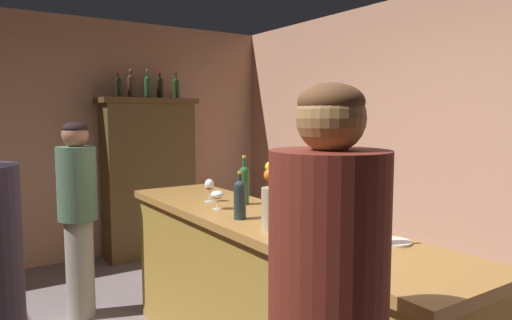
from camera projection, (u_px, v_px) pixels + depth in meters
name	position (u px, v px, depth m)	size (l,w,h in m)	color
wall_back	(56.00, 141.00, 5.02)	(5.12, 0.12, 2.68)	tan
wall_right	(487.00, 151.00, 3.66)	(0.12, 6.70, 2.68)	tan
bar_counter	(264.00, 299.00, 2.79)	(0.64, 2.76, 1.02)	olive
display_cabinet	(149.00, 174.00, 5.32)	(1.08, 0.43, 1.81)	brown
wine_bottle_riesling	(329.00, 200.00, 2.46)	(0.07, 0.07, 0.35)	#442F14
wine_bottle_syrah	(244.00, 183.00, 3.12)	(0.07, 0.07, 0.33)	#215128
wine_bottle_chardonnay	(295.00, 214.00, 2.24)	(0.06, 0.06, 0.28)	#1B2D3B
wine_bottle_rose	(371.00, 216.00, 2.11)	(0.07, 0.07, 0.32)	#203D18
wine_bottle_merlot	(240.00, 198.00, 2.68)	(0.07, 0.07, 0.28)	#222E31
wine_glass_front	(209.00, 186.00, 3.23)	(0.07, 0.07, 0.16)	white
wine_glass_mid	(217.00, 196.00, 2.97)	(0.08, 0.08, 0.12)	white
flower_arrangement	(273.00, 200.00, 2.42)	(0.14, 0.12, 0.38)	tan
cheese_plate	(393.00, 242.00, 2.19)	(0.17, 0.17, 0.01)	white
display_bottle_left	(118.00, 86.00, 5.04)	(0.07, 0.07, 0.28)	black
display_bottle_midleft	(131.00, 85.00, 5.12)	(0.08, 0.08, 0.31)	#482B1E
display_bottle_center	(148.00, 86.00, 5.23)	(0.07, 0.07, 0.32)	#22502A
display_bottle_midright	(160.00, 87.00, 5.30)	(0.07, 0.07, 0.30)	black
display_bottle_right	(176.00, 87.00, 5.42)	(0.07, 0.07, 0.30)	#203E1B
patron_by_cabinet	(78.00, 208.00, 3.67)	(0.30, 0.30, 1.57)	gray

